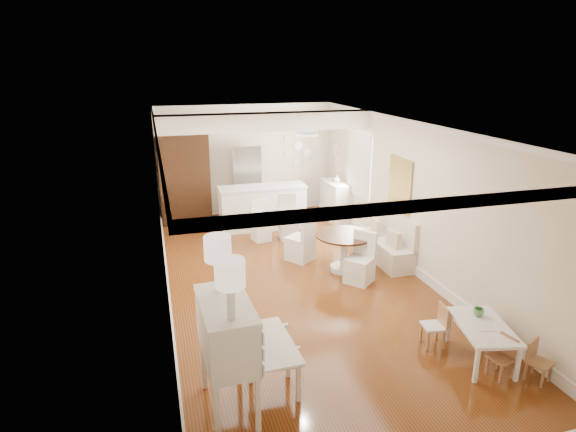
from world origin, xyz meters
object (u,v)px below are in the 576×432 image
secretary_bureau (228,358)px  kids_chair_a (501,357)px  kids_table (481,342)px  bar_stool_right (288,217)px  fridge (261,181)px  breakfast_counter (263,207)px  kids_chair_c (540,362)px  bar_stool_left (261,221)px  pantry_cabinet (184,176)px  kids_chair_b (434,325)px  slip_chair_far (300,237)px  slip_chair_near (360,258)px  gustavian_armchair (273,353)px  sideboard (336,201)px  dining_table (344,253)px

secretary_bureau → kids_chair_a: (3.37, -0.32, -0.41)m
kids_table → bar_stool_right: (-1.17, 5.16, 0.24)m
kids_chair_a → bar_stool_right: bearing=178.9°
fridge → bar_stool_right: bearing=-84.5°
breakfast_counter → kids_table: bearing=-75.5°
kids_chair_c → breakfast_counter: bearing=83.7°
bar_stool_left → fridge: (0.43, 1.86, 0.45)m
breakfast_counter → pantry_cabinet: 2.11m
kids_chair_c → kids_chair_b: bearing=104.6°
kids_chair_a → kids_chair_c: kids_chair_a is taller
slip_chair_far → kids_chair_b: bearing=66.3°
slip_chair_near → secretary_bureau: bearing=-87.0°
bar_stool_left → pantry_cabinet: bearing=117.2°
kids_chair_a → kids_chair_b: kids_chair_b is taller
slip_chair_far → secretary_bureau: bearing=24.6°
secretary_bureau → bar_stool_right: (2.18, 5.21, -0.18)m
secretary_bureau → gustavian_armchair: secretary_bureau is taller
slip_chair_far → bar_stool_left: 1.39m
bar_stool_right → fridge: fridge is taller
secretary_bureau → breakfast_counter: (1.80, 6.09, -0.17)m
kids_chair_c → sideboard: 6.75m
kids_chair_c → fridge: bearing=80.1°
slip_chair_far → kids_chair_c: bearing=72.6°
dining_table → slip_chair_far: size_ratio=1.13×
kids_chair_b → slip_chair_far: slip_chair_far is taller
bar_stool_left → bar_stool_right: bar_stool_right is taller
kids_chair_a → kids_table: bearing=168.1°
secretary_bureau → bar_stool_left: bearing=71.6°
dining_table → sideboard: (0.99, 2.98, 0.12)m
kids_chair_a → sideboard: sideboard is taller
gustavian_armchair → kids_chair_a: bearing=-98.8°
kids_table → kids_chair_a: bearing=-88.8°
secretary_bureau → kids_chair_b: 3.02m
kids_chair_b → kids_chair_a: bearing=34.5°
dining_table → kids_chair_b: bearing=-85.0°
kids_table → slip_chair_far: slip_chair_far is taller
bar_stool_left → kids_chair_b: bearing=-84.4°
kids_chair_c → breakfast_counter: 6.90m
secretary_bureau → kids_table: bearing=-0.9°
fridge → secretary_bureau: bearing=-105.7°
kids_chair_b → kids_chair_c: (0.81, -1.06, -0.04)m
bar_stool_left → sideboard: sideboard is taller
kids_table → breakfast_counter: bearing=104.5°
secretary_bureau → dining_table: size_ratio=1.27×
kids_table → breakfast_counter: size_ratio=0.51×
dining_table → slip_chair_near: size_ratio=1.18×
dining_table → pantry_cabinet: size_ratio=0.47×
pantry_cabinet → slip_chair_near: bearing=-58.9°
kids_table → kids_chair_b: 0.64m
slip_chair_near → pantry_cabinet: pantry_cabinet is taller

